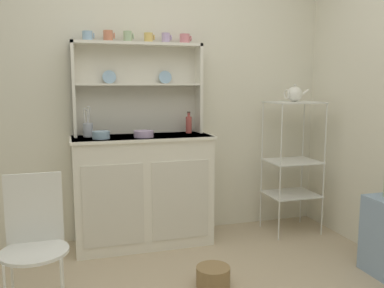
{
  "coord_description": "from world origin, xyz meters",
  "views": [
    {
      "loc": [
        -0.7,
        -1.95,
        1.34
      ],
      "look_at": [
        0.23,
        1.12,
        0.87
      ],
      "focal_mm": 38.71,
      "sensor_mm": 36.0,
      "label": 1
    }
  ],
  "objects_px": {
    "hutch_shelf_unit": "(138,82)",
    "porcelain_teapot": "(295,94)",
    "hutch_cabinet": "(143,189)",
    "utensil_jar": "(88,129)",
    "bowl_mixing_large": "(101,135)",
    "bakers_rack": "(293,152)",
    "floor_basket": "(213,276)",
    "wire_chair": "(34,236)",
    "jam_bottle": "(189,124)",
    "cup_sky_0": "(88,36)"
  },
  "relations": [
    {
      "from": "jam_bottle",
      "to": "utensil_jar",
      "type": "height_order",
      "value": "utensil_jar"
    },
    {
      "from": "porcelain_teapot",
      "to": "hutch_cabinet",
      "type": "bearing_deg",
      "value": 176.11
    },
    {
      "from": "jam_bottle",
      "to": "floor_basket",
      "type": "bearing_deg",
      "value": -96.79
    },
    {
      "from": "porcelain_teapot",
      "to": "wire_chair",
      "type": "bearing_deg",
      "value": -156.62
    },
    {
      "from": "jam_bottle",
      "to": "porcelain_teapot",
      "type": "height_order",
      "value": "porcelain_teapot"
    },
    {
      "from": "bowl_mixing_large",
      "to": "utensil_jar",
      "type": "distance_m",
      "value": 0.18
    },
    {
      "from": "hutch_cabinet",
      "to": "bakers_rack",
      "type": "distance_m",
      "value": 1.37
    },
    {
      "from": "bowl_mixing_large",
      "to": "utensil_jar",
      "type": "xyz_separation_m",
      "value": [
        -0.09,
        0.15,
        0.03
      ]
    },
    {
      "from": "hutch_shelf_unit",
      "to": "jam_bottle",
      "type": "xyz_separation_m",
      "value": [
        0.42,
        -0.08,
        -0.36
      ]
    },
    {
      "from": "hutch_cabinet",
      "to": "floor_basket",
      "type": "height_order",
      "value": "hutch_cabinet"
    },
    {
      "from": "hutch_shelf_unit",
      "to": "wire_chair",
      "type": "xyz_separation_m",
      "value": [
        -0.78,
        -1.17,
        -0.84
      ]
    },
    {
      "from": "floor_basket",
      "to": "porcelain_teapot",
      "type": "xyz_separation_m",
      "value": [
        1.03,
        0.78,
        1.18
      ]
    },
    {
      "from": "bakers_rack",
      "to": "porcelain_teapot",
      "type": "relative_size",
      "value": 5.26
    },
    {
      "from": "hutch_shelf_unit",
      "to": "floor_basket",
      "type": "distance_m",
      "value": 1.68
    },
    {
      "from": "bowl_mixing_large",
      "to": "jam_bottle",
      "type": "distance_m",
      "value": 0.77
    },
    {
      "from": "hutch_shelf_unit",
      "to": "bakers_rack",
      "type": "distance_m",
      "value": 1.5
    },
    {
      "from": "bowl_mixing_large",
      "to": "jam_bottle",
      "type": "xyz_separation_m",
      "value": [
        0.76,
        0.16,
        0.05
      ]
    },
    {
      "from": "hutch_cabinet",
      "to": "hutch_shelf_unit",
      "type": "relative_size",
      "value": 1.07
    },
    {
      "from": "cup_sky_0",
      "to": "bakers_rack",
      "type": "bearing_deg",
      "value": -7.01
    },
    {
      "from": "cup_sky_0",
      "to": "porcelain_teapot",
      "type": "relative_size",
      "value": 0.41
    },
    {
      "from": "cup_sky_0",
      "to": "porcelain_teapot",
      "type": "bearing_deg",
      "value": -7.01
    },
    {
      "from": "floor_basket",
      "to": "jam_bottle",
      "type": "bearing_deg",
      "value": 83.21
    },
    {
      "from": "floor_basket",
      "to": "hutch_shelf_unit",
      "type": "bearing_deg",
      "value": 106.55
    },
    {
      "from": "hutch_cabinet",
      "to": "utensil_jar",
      "type": "bearing_deg",
      "value": 169.47
    },
    {
      "from": "cup_sky_0",
      "to": "jam_bottle",
      "type": "xyz_separation_m",
      "value": [
        0.82,
        -0.04,
        -0.72
      ]
    },
    {
      "from": "utensil_jar",
      "to": "bowl_mixing_large",
      "type": "bearing_deg",
      "value": -59.59
    },
    {
      "from": "wire_chair",
      "to": "jam_bottle",
      "type": "relative_size",
      "value": 4.6
    },
    {
      "from": "bowl_mixing_large",
      "to": "porcelain_teapot",
      "type": "distance_m",
      "value": 1.7
    },
    {
      "from": "hutch_cabinet",
      "to": "floor_basket",
      "type": "relative_size",
      "value": 5.03
    },
    {
      "from": "jam_bottle",
      "to": "hutch_cabinet",
      "type": "bearing_deg",
      "value": -168.44
    },
    {
      "from": "hutch_shelf_unit",
      "to": "floor_basket",
      "type": "height_order",
      "value": "hutch_shelf_unit"
    },
    {
      "from": "bowl_mixing_large",
      "to": "hutch_cabinet",
      "type": "bearing_deg",
      "value": 12.41
    },
    {
      "from": "hutch_cabinet",
      "to": "hutch_shelf_unit",
      "type": "height_order",
      "value": "hutch_shelf_unit"
    },
    {
      "from": "floor_basket",
      "to": "porcelain_teapot",
      "type": "relative_size",
      "value": 1.01
    },
    {
      "from": "wire_chair",
      "to": "bowl_mixing_large",
      "type": "bearing_deg",
      "value": 73.84
    },
    {
      "from": "hutch_shelf_unit",
      "to": "floor_basket",
      "type": "xyz_separation_m",
      "value": [
        0.31,
        -1.04,
        -1.29
      ]
    },
    {
      "from": "bakers_rack",
      "to": "hutch_shelf_unit",
      "type": "bearing_deg",
      "value": 169.15
    },
    {
      "from": "cup_sky_0",
      "to": "jam_bottle",
      "type": "distance_m",
      "value": 1.09
    },
    {
      "from": "wire_chair",
      "to": "hutch_cabinet",
      "type": "bearing_deg",
      "value": 61.6
    },
    {
      "from": "bowl_mixing_large",
      "to": "jam_bottle",
      "type": "height_order",
      "value": "jam_bottle"
    },
    {
      "from": "floor_basket",
      "to": "hutch_cabinet",
      "type": "bearing_deg",
      "value": 109.47
    },
    {
      "from": "utensil_jar",
      "to": "wire_chair",
      "type": "bearing_deg",
      "value": -108.14
    },
    {
      "from": "jam_bottle",
      "to": "utensil_jar",
      "type": "bearing_deg",
      "value": -179.47
    },
    {
      "from": "wire_chair",
      "to": "jam_bottle",
      "type": "distance_m",
      "value": 1.69
    },
    {
      "from": "bakers_rack",
      "to": "porcelain_teapot",
      "type": "height_order",
      "value": "porcelain_teapot"
    },
    {
      "from": "floor_basket",
      "to": "utensil_jar",
      "type": "xyz_separation_m",
      "value": [
        -0.73,
        0.95,
        0.91
      ]
    },
    {
      "from": "hutch_shelf_unit",
      "to": "porcelain_teapot",
      "type": "bearing_deg",
      "value": -10.86
    },
    {
      "from": "floor_basket",
      "to": "utensil_jar",
      "type": "distance_m",
      "value": 1.5
    },
    {
      "from": "cup_sky_0",
      "to": "utensil_jar",
      "type": "relative_size",
      "value": 0.38
    },
    {
      "from": "hutch_cabinet",
      "to": "utensil_jar",
      "type": "height_order",
      "value": "utensil_jar"
    }
  ]
}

